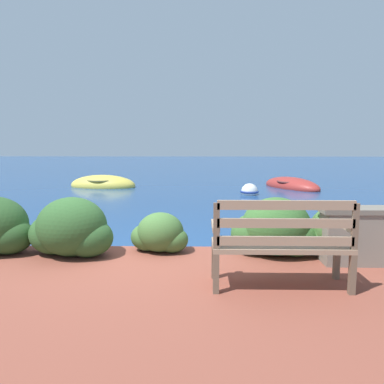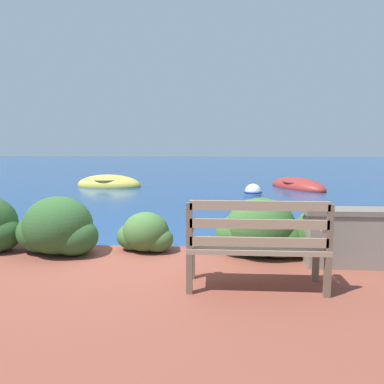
{
  "view_description": "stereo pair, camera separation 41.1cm",
  "coord_description": "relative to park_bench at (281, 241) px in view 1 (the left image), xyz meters",
  "views": [
    {
      "loc": [
        0.93,
        -5.17,
        1.69
      ],
      "look_at": [
        0.72,
        4.45,
        0.41
      ],
      "focal_mm": 35.0,
      "sensor_mm": 36.0,
      "label": 1
    },
    {
      "loc": [
        1.34,
        -5.15,
        1.69
      ],
      "look_at": [
        0.72,
        4.45,
        0.41
      ],
      "focal_mm": 35.0,
      "sensor_mm": 36.0,
      "label": 2
    }
  ],
  "objects": [
    {
      "name": "park_bench",
      "position": [
        0.0,
        0.0,
        0.0
      ],
      "size": [
        1.39,
        0.48,
        0.93
      ],
      "rotation": [
        0.0,
        0.0,
        0.07
      ],
      "color": "brown",
      "rests_on": "patio_terrace"
    },
    {
      "name": "mooring_buoy",
      "position": [
        0.8,
        8.42,
        -0.61
      ],
      "size": [
        0.6,
        0.6,
        0.54
      ],
      "color": "white",
      "rests_on": "ground_plane"
    },
    {
      "name": "ground_plane",
      "position": [
        -1.75,
        1.5,
        -0.7
      ],
      "size": [
        80.0,
        80.0,
        0.0
      ],
      "color": "navy"
    },
    {
      "name": "hedge_clump_centre",
      "position": [
        -2.5,
        1.06,
        -0.15
      ],
      "size": [
        1.13,
        0.81,
        0.77
      ],
      "color": "#2D5628",
      "rests_on": "patio_terrace"
    },
    {
      "name": "hedge_clump_extra",
      "position": [
        0.99,
        1.07,
        -0.19
      ],
      "size": [
        1.01,
        0.73,
        0.69
      ],
      "color": "#426B33",
      "rests_on": "patio_terrace"
    },
    {
      "name": "rowboat_mid",
      "position": [
        -4.52,
        10.42,
        -0.63
      ],
      "size": [
        2.69,
        1.61,
        0.8
      ],
      "rotation": [
        0.0,
        0.0,
        6.14
      ],
      "color": "#DBC64C",
      "rests_on": "ground_plane"
    },
    {
      "name": "hedge_clump_right",
      "position": [
        -1.36,
        1.25,
        -0.25
      ],
      "size": [
        0.79,
        0.57,
        0.54
      ],
      "color": "#426B33",
      "rests_on": "patio_terrace"
    },
    {
      "name": "rowboat_nearest",
      "position": [
        2.61,
        10.31,
        -0.64
      ],
      "size": [
        2.22,
        2.93,
        0.7
      ],
      "rotation": [
        0.0,
        0.0,
        2.05
      ],
      "color": "#9E2D28",
      "rests_on": "ground_plane"
    },
    {
      "name": "hedge_clump_far_right",
      "position": [
        0.16,
        1.14,
        -0.15
      ],
      "size": [
        1.12,
        0.81,
        0.76
      ],
      "color": "#38662D",
      "rests_on": "patio_terrace"
    }
  ]
}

